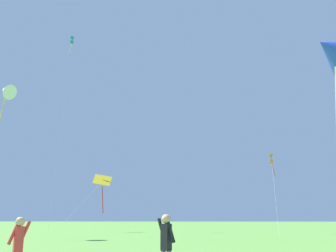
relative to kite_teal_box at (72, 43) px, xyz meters
The scene contains 7 objects.
kite_teal_box is the anchor object (origin of this frame).
kite_white_distant 23.84m from the kite_teal_box, 87.45° to the right, with size 4.65×7.83×13.76m.
kite_blue_delta 46.79m from the kite_teal_box, 56.60° to the right, with size 4.50×7.08×9.41m.
kite_yellow_diamond 23.36m from the kite_teal_box, 35.27° to the right, with size 3.72×9.30×6.97m.
kite_orange_box 33.77m from the kite_teal_box, 16.34° to the right, with size 1.93×8.72×8.73m.
person_in_blue_jacket 51.63m from the kite_teal_box, 67.63° to the right, with size 0.49×0.36×1.65m.
person_far_back 50.89m from the kite_teal_box, 72.00° to the right, with size 0.46×0.36×1.59m.
Camera 1 is at (1.79, -5.52, 1.55)m, focal length 39.99 mm.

